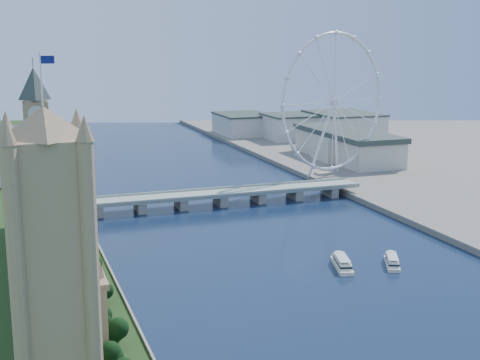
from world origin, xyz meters
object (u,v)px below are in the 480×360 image
tour_boat_near (342,268)px  tour_boat_far (392,266)px  london_eye (334,103)px  victoria_tower (51,245)px

tour_boat_near → tour_boat_far: bearing=4.8°
london_eye → tour_boat_far: 239.08m
tour_boat_far → victoria_tower: bearing=-129.0°
tour_boat_near → tour_boat_far: size_ratio=1.10×
london_eye → tour_boat_far: bearing=-108.9°
victoria_tower → tour_boat_far: size_ratio=4.12×
tour_boat_near → london_eye: bearing=80.5°
london_eye → tour_boat_near: 244.16m
london_eye → tour_boat_near: (-101.77, -211.42, -67.52)m
victoria_tower → tour_boat_near: (153.21, 88.66, -54.49)m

